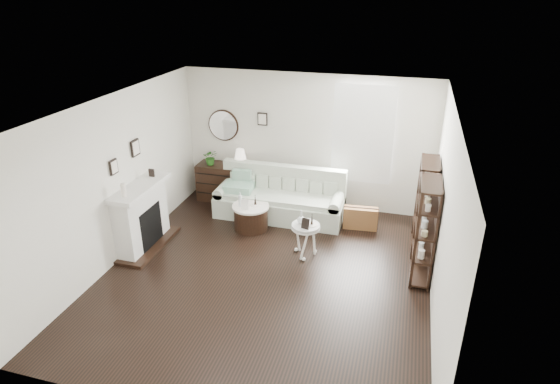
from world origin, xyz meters
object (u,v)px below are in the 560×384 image
(drum_table, at_px, (251,217))
(dresser, at_px, (226,183))
(pedestal_table, at_px, (306,227))
(sofa, at_px, (280,200))

(drum_table, bearing_deg, dresser, 130.57)
(pedestal_table, bearing_deg, drum_table, 151.51)
(dresser, height_order, drum_table, dresser)
(sofa, height_order, pedestal_table, sofa)
(dresser, relative_size, drum_table, 1.71)
(pedestal_table, bearing_deg, sofa, 121.43)
(drum_table, bearing_deg, sofa, 60.64)
(sofa, relative_size, drum_table, 3.63)
(sofa, xyz_separation_m, dresser, (-1.30, 0.39, 0.07))
(sofa, distance_m, dresser, 1.36)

